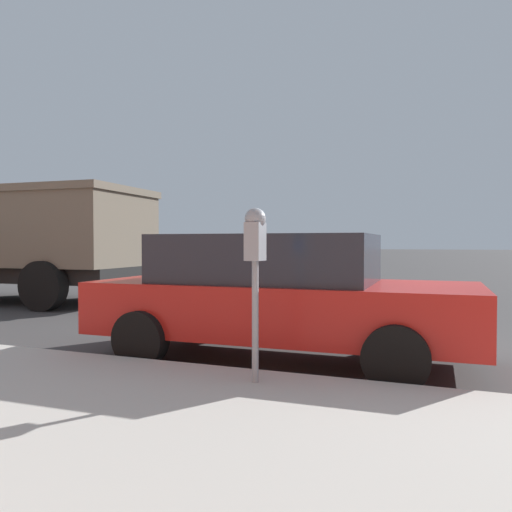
% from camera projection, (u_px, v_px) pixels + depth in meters
% --- Properties ---
extents(ground_plane, '(220.00, 220.00, 0.00)m').
position_uv_depth(ground_plane, '(353.00, 346.00, 6.76)').
color(ground_plane, '#3D3A3A').
extents(parking_meter, '(0.21, 0.19, 1.55)m').
position_uv_depth(parking_meter, '(255.00, 249.00, 4.42)').
color(parking_meter, gray).
rests_on(parking_meter, sidewalk).
extents(car_red, '(2.03, 4.54, 1.51)m').
position_uv_depth(car_red, '(277.00, 294.00, 5.99)').
color(car_red, '#B21E19').
rests_on(car_red, ground_plane).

